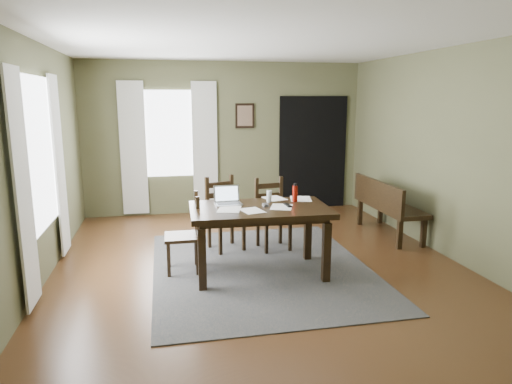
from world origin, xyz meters
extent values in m
cube|color=#492C16|center=(0.00, 0.00, -0.01)|extent=(5.00, 6.00, 0.01)
cube|color=brown|center=(0.00, 3.00, 1.35)|extent=(5.00, 0.02, 2.70)
cube|color=brown|center=(0.00, -3.00, 1.35)|extent=(5.00, 0.02, 2.70)
cube|color=brown|center=(-2.50, 0.00, 1.35)|extent=(0.02, 6.00, 2.70)
cube|color=brown|center=(2.50, 0.00, 1.35)|extent=(0.02, 6.00, 2.70)
cube|color=white|center=(0.00, 0.00, 2.70)|extent=(5.00, 6.00, 0.02)
cube|color=#3B3B3B|center=(0.00, 0.00, 0.01)|extent=(2.60, 3.20, 0.01)
cube|color=black|center=(-0.05, -0.16, 0.78)|extent=(1.64, 1.02, 0.06)
cube|color=black|center=(-0.05, -0.16, 0.72)|extent=(1.46, 0.84, 0.05)
cube|color=black|center=(-0.76, -0.51, 0.35)|extent=(0.09, 0.09, 0.69)
cube|color=black|center=(-0.74, 0.23, 0.35)|extent=(0.09, 0.09, 0.69)
cube|color=black|center=(0.63, -0.56, 0.35)|extent=(0.09, 0.09, 0.69)
cube|color=black|center=(0.66, 0.19, 0.35)|extent=(0.09, 0.09, 0.69)
cube|color=black|center=(-0.94, 0.09, 0.43)|extent=(0.42, 0.42, 0.04)
cube|color=black|center=(-1.11, 0.26, 0.21)|extent=(0.04, 0.04, 0.40)
cube|color=black|center=(-0.77, 0.26, 0.21)|extent=(0.04, 0.04, 0.40)
cube|color=black|center=(-1.11, -0.07, 0.21)|extent=(0.04, 0.04, 0.40)
cube|color=black|center=(-0.78, -0.08, 0.21)|extent=(0.04, 0.04, 0.40)
cube|color=black|center=(-0.75, 0.27, 0.70)|extent=(0.05, 0.05, 0.51)
cube|color=black|center=(-0.76, -0.09, 0.70)|extent=(0.05, 0.05, 0.51)
cube|color=black|center=(-0.76, 0.09, 0.56)|extent=(0.03, 0.30, 0.07)
cube|color=black|center=(-0.76, 0.09, 0.70)|extent=(0.03, 0.30, 0.07)
cube|color=black|center=(-0.76, 0.09, 0.84)|extent=(0.03, 0.30, 0.07)
cube|color=black|center=(-0.31, 0.79, 0.46)|extent=(0.55, 0.55, 0.04)
cube|color=black|center=(-0.43, 0.57, 0.23)|extent=(0.05, 0.05, 0.43)
cube|color=black|center=(-0.54, 0.91, 0.23)|extent=(0.05, 0.05, 0.43)
cube|color=black|center=(-0.09, 0.68, 0.23)|extent=(0.05, 0.05, 0.43)
cube|color=black|center=(-0.20, 1.02, 0.23)|extent=(0.05, 0.05, 0.43)
cube|color=black|center=(-0.55, 0.92, 0.74)|extent=(0.06, 0.06, 0.54)
cube|color=black|center=(-0.20, 1.04, 0.74)|extent=(0.06, 0.06, 0.54)
cube|color=black|center=(-0.38, 0.98, 0.59)|extent=(0.31, 0.13, 0.07)
cube|color=black|center=(-0.38, 0.98, 0.74)|extent=(0.31, 0.13, 0.07)
cube|color=black|center=(-0.38, 0.98, 0.89)|extent=(0.31, 0.13, 0.07)
cube|color=black|center=(0.33, 0.69, 0.45)|extent=(0.48, 0.48, 0.04)
cube|color=black|center=(0.18, 0.50, 0.22)|extent=(0.05, 0.05, 0.41)
cube|color=black|center=(0.14, 0.84, 0.22)|extent=(0.05, 0.05, 0.41)
cube|color=black|center=(0.52, 0.54, 0.22)|extent=(0.05, 0.05, 0.41)
cube|color=black|center=(0.48, 0.88, 0.22)|extent=(0.05, 0.05, 0.41)
cube|color=black|center=(0.12, 0.85, 0.72)|extent=(0.05, 0.05, 0.53)
cube|color=black|center=(0.48, 0.90, 0.72)|extent=(0.05, 0.05, 0.53)
cube|color=black|center=(0.30, 0.88, 0.58)|extent=(0.31, 0.07, 0.07)
cube|color=black|center=(0.30, 0.88, 0.72)|extent=(0.31, 0.07, 0.07)
cube|color=black|center=(0.30, 0.88, 0.86)|extent=(0.31, 0.07, 0.07)
cube|color=black|center=(2.22, 0.98, 0.45)|extent=(0.49, 1.51, 0.06)
cube|color=black|center=(2.40, 0.33, 0.21)|extent=(0.06, 0.06, 0.42)
cube|color=black|center=(2.04, 0.33, 0.21)|extent=(0.06, 0.06, 0.42)
cube|color=black|center=(2.40, 1.62, 0.21)|extent=(0.06, 0.06, 0.42)
cube|color=black|center=(2.04, 1.62, 0.21)|extent=(0.06, 0.06, 0.42)
cube|color=black|center=(2.00, 0.98, 0.67)|extent=(0.05, 1.51, 0.37)
cube|color=#B7B7BC|center=(-0.39, 0.04, 0.82)|extent=(0.32, 0.23, 0.02)
cube|color=#B7B7BC|center=(-0.39, 0.15, 0.93)|extent=(0.31, 0.07, 0.20)
cube|color=silver|center=(-0.39, 0.15, 0.93)|extent=(0.27, 0.05, 0.17)
cube|color=#3F3F42|center=(-0.39, 0.03, 0.83)|extent=(0.27, 0.14, 0.00)
cube|color=#3F3F42|center=(0.02, -0.13, 0.83)|extent=(0.06, 0.09, 0.03)
cube|color=black|center=(0.28, -0.18, 0.82)|extent=(0.06, 0.18, 0.02)
cylinder|color=silver|center=(0.12, 0.08, 0.89)|extent=(0.08, 0.08, 0.14)
cylinder|color=#9E170C|center=(0.43, 0.04, 0.91)|extent=(0.09, 0.09, 0.20)
cylinder|color=black|center=(0.43, 0.04, 1.03)|extent=(0.05, 0.05, 0.03)
cube|color=white|center=(-0.42, -0.20, 0.82)|extent=(0.33, 0.38, 0.00)
cube|color=white|center=(0.20, -0.21, 0.82)|extent=(0.34, 0.38, 0.00)
cube|color=white|center=(0.23, 0.25, 0.82)|extent=(0.30, 0.35, 0.00)
cube|color=white|center=(0.54, 0.16, 0.82)|extent=(0.32, 0.38, 0.00)
cube|color=white|center=(-0.17, -0.32, 0.82)|extent=(0.29, 0.34, 0.00)
cube|color=white|center=(-2.47, 0.20, 1.45)|extent=(0.01, 1.30, 1.70)
cube|color=white|center=(-1.00, 2.97, 1.45)|extent=(1.00, 0.01, 1.50)
cube|color=silver|center=(-2.44, -0.62, 1.20)|extent=(0.03, 0.48, 2.30)
cube|color=silver|center=(-2.44, 1.02, 1.20)|extent=(0.03, 0.48, 2.30)
cube|color=silver|center=(-1.62, 2.94, 1.20)|extent=(0.44, 0.03, 2.30)
cube|color=silver|center=(-0.38, 2.94, 1.20)|extent=(0.44, 0.03, 2.30)
cube|color=black|center=(0.35, 2.97, 1.75)|extent=(0.34, 0.03, 0.44)
cube|color=brown|center=(0.35, 2.96, 1.75)|extent=(0.27, 0.01, 0.36)
cube|color=black|center=(1.65, 2.97, 1.05)|extent=(1.30, 0.03, 2.10)
camera|label=1|loc=(-1.15, -5.19, 2.05)|focal=32.00mm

